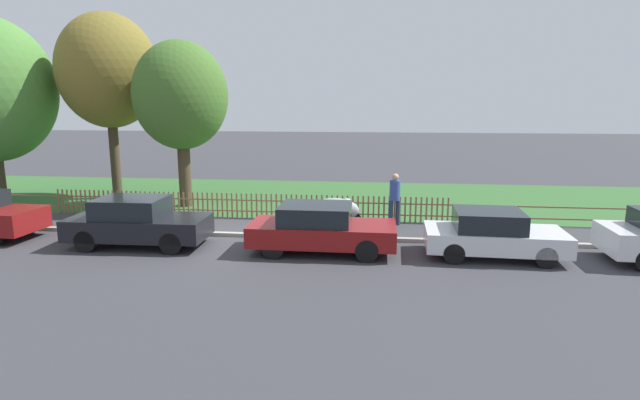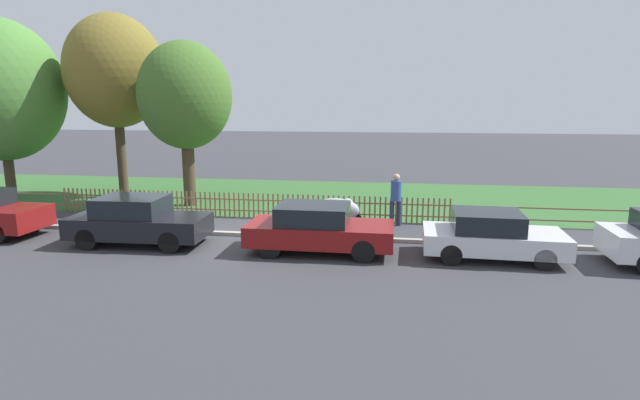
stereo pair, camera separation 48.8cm
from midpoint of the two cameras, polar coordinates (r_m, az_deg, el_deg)
ground_plane at (r=16.50m, az=-10.24°, el=-4.07°), size 120.00×120.00×0.00m
kerb_stone at (r=16.58m, az=-10.13°, el=-3.78°), size 37.86×0.20×0.12m
grass_strip at (r=23.33m, az=-4.54°, el=0.50°), size 37.86×9.15×0.01m
park_fence at (r=18.91m, az=-7.67°, el=-0.60°), size 37.86×0.05×0.95m
parked_car_black_saloon at (r=16.03m, az=-19.32°, el=-2.24°), size 4.15×1.84×1.48m
parked_car_navy_estate at (r=14.37m, az=0.79°, el=-3.23°), size 4.18×1.82×1.39m
parked_car_red_compact at (r=14.65m, az=19.89°, el=-3.81°), size 3.83×1.90×1.32m
covered_motorcycle at (r=17.19m, az=2.78°, el=-1.12°), size 1.84×0.81×1.04m
tree_nearest_kerb at (r=26.21m, az=-32.31°, el=10.55°), size 5.37×5.37×7.90m
tree_behind_motorcycle at (r=24.26m, az=-21.82°, el=13.44°), size 4.28×4.28×8.09m
tree_mid_park at (r=21.31m, az=-14.51°, el=11.40°), size 3.78×3.78×6.73m
pedestrian_near_fence at (r=17.64m, az=9.46°, el=0.39°), size 0.45×0.45×1.84m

